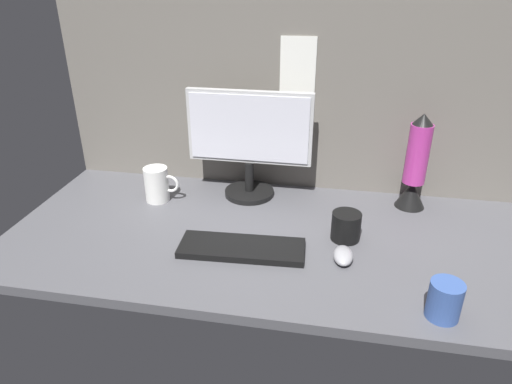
{
  "coord_description": "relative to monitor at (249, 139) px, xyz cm",
  "views": [
    {
      "loc": [
        10.67,
        -123.18,
        75.93
      ],
      "look_at": [
        -7.54,
        0.0,
        14.0
      ],
      "focal_mm": 32.02,
      "sensor_mm": 36.0,
      "label": 1
    }
  ],
  "objects": [
    {
      "name": "lava_lamp",
      "position": [
        57.07,
        0.74,
        -7.42
      ],
      "size": [
        10.26,
        10.26,
        33.57
      ],
      "color": "black",
      "rests_on": "ground_plane"
    },
    {
      "name": "mug_ceramic_blue",
      "position": [
        58.17,
        -56.37,
        -16.64
      ],
      "size": [
        7.99,
        7.99,
        9.71
      ],
      "color": "#38569E",
      "rests_on": "ground_plane"
    },
    {
      "name": "keyboard",
      "position": [
        4.97,
        -37.55,
        -20.5
      ],
      "size": [
        37.65,
        14.98,
        2.0
      ],
      "primitive_type": "cube",
      "rotation": [
        0.0,
        0.0,
        0.05
      ],
      "color": "black",
      "rests_on": "ground_plane"
    },
    {
      "name": "monitor",
      "position": [
        0.0,
        0.0,
        0.0
      ],
      "size": [
        43.94,
        18.0,
        38.48
      ],
      "color": "black",
      "rests_on": "ground_plane"
    },
    {
      "name": "cubicle_wall_back",
      "position": [
        18.84,
        12.37,
        12.62
      ],
      "size": [
        180.0,
        5.5,
        68.2
      ],
      "color": "slate",
      "rests_on": "ground_plane"
    },
    {
      "name": "mug_ceramic_white",
      "position": [
        -31.37,
        -10.75,
        -15.24
      ],
      "size": [
        12.5,
        8.46,
        12.46
      ],
      "color": "white",
      "rests_on": "ground_plane"
    },
    {
      "name": "ground_plane",
      "position": [
        18.84,
        -25.12,
        -23.0
      ],
      "size": [
        180.0,
        80.0,
        3.0
      ],
      "primitive_type": "cube",
      "color": "#515156"
    },
    {
      "name": "mouse",
      "position": [
        34.49,
        -37.11,
        -19.8
      ],
      "size": [
        5.87,
        9.76,
        3.4
      ],
      "primitive_type": "ellipsoid",
      "rotation": [
        0.0,
        0.0,
        0.03
      ],
      "color": "#99999E",
      "rests_on": "ground_plane"
    },
    {
      "name": "mug_black_travel",
      "position": [
        34.98,
        -25.08,
        -17.05
      ],
      "size": [
        8.97,
        8.97,
        8.9
      ],
      "color": "black",
      "rests_on": "ground_plane"
    }
  ]
}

